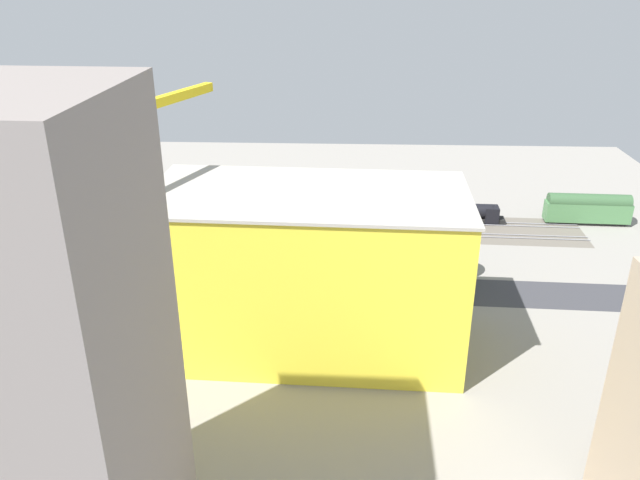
{
  "coord_description": "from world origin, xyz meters",
  "views": [
    {
      "loc": [
        -3.74,
        96.0,
        48.62
      ],
      "look_at": [
        0.35,
        -0.25,
        5.46
      ],
      "focal_mm": 35.25,
      "sensor_mm": 36.0,
      "label": 1
    }
  ],
  "objects_px": {
    "freight_coach_far": "(174,213)",
    "street_tree_2": "(170,243)",
    "passenger_coach": "(588,208)",
    "street_tree_0": "(456,250)",
    "parked_car_3": "(293,292)",
    "platform_canopy_near": "(289,222)",
    "parked_car_1": "(387,293)",
    "street_tree_5": "(333,242)",
    "locomotive": "(463,213)",
    "parked_car_2": "(342,292)",
    "parked_car_4": "(242,290)",
    "construction_building": "(309,273)",
    "street_tree_4": "(418,241)",
    "tower_crane": "(129,212)",
    "traffic_light": "(315,276)",
    "street_tree_1": "(423,241)",
    "parked_car_5": "(188,289)",
    "street_tree_3": "(220,241)",
    "box_truck_0": "(310,283)",
    "parked_car_0": "(439,295)"
  },
  "relations": [
    {
      "from": "passenger_coach",
      "to": "street_tree_2",
      "type": "bearing_deg",
      "value": 16.42
    },
    {
      "from": "parked_car_2",
      "to": "street_tree_5",
      "type": "xyz_separation_m",
      "value": [
        1.59,
        -8.27,
        5.0
      ]
    },
    {
      "from": "locomotive",
      "to": "tower_crane",
      "type": "bearing_deg",
      "value": 42.85
    },
    {
      "from": "passenger_coach",
      "to": "freight_coach_far",
      "type": "bearing_deg",
      "value": 4.21
    },
    {
      "from": "locomotive",
      "to": "street_tree_2",
      "type": "relative_size",
      "value": 2.27
    },
    {
      "from": "street_tree_1",
      "to": "street_tree_4",
      "type": "xyz_separation_m",
      "value": [
        0.79,
        0.32,
        0.2
      ]
    },
    {
      "from": "parked_car_4",
      "to": "street_tree_0",
      "type": "relative_size",
      "value": 0.53
    },
    {
      "from": "freight_coach_far",
      "to": "parked_car_0",
      "type": "xyz_separation_m",
      "value": [
        -48.48,
        26.38,
        -2.48
      ]
    },
    {
      "from": "platform_canopy_near",
      "to": "box_truck_0",
      "type": "xyz_separation_m",
      "value": [
        -5.03,
        18.96,
        -2.56
      ]
    },
    {
      "from": "construction_building",
      "to": "street_tree_4",
      "type": "bearing_deg",
      "value": -125.24
    },
    {
      "from": "street_tree_3",
      "to": "traffic_light",
      "type": "distance_m",
      "value": 18.58
    },
    {
      "from": "street_tree_3",
      "to": "platform_canopy_near",
      "type": "bearing_deg",
      "value": -129.31
    },
    {
      "from": "platform_canopy_near",
      "to": "parked_car_3",
      "type": "relative_size",
      "value": 11.77
    },
    {
      "from": "locomotive",
      "to": "parked_car_1",
      "type": "xyz_separation_m",
      "value": [
        17.06,
        32.1,
        -1.07
      ]
    },
    {
      "from": "parked_car_5",
      "to": "street_tree_1",
      "type": "relative_size",
      "value": 0.51
    },
    {
      "from": "parked_car_2",
      "to": "parked_car_4",
      "type": "bearing_deg",
      "value": -0.27
    },
    {
      "from": "parked_car_1",
      "to": "platform_canopy_near",
      "type": "bearing_deg",
      "value": -49.81
    },
    {
      "from": "street_tree_4",
      "to": "freight_coach_far",
      "type": "bearing_deg",
      "value": -20.54
    },
    {
      "from": "platform_canopy_near",
      "to": "parked_car_2",
      "type": "distance_m",
      "value": 22.91
    },
    {
      "from": "street_tree_0",
      "to": "parked_car_5",
      "type": "bearing_deg",
      "value": 10.09
    },
    {
      "from": "parked_car_5",
      "to": "box_truck_0",
      "type": "relative_size",
      "value": 0.5
    },
    {
      "from": "freight_coach_far",
      "to": "street_tree_2",
      "type": "height_order",
      "value": "street_tree_2"
    },
    {
      "from": "box_truck_0",
      "to": "street_tree_2",
      "type": "bearing_deg",
      "value": -17.37
    },
    {
      "from": "freight_coach_far",
      "to": "street_tree_5",
      "type": "bearing_deg",
      "value": 150.86
    },
    {
      "from": "freight_coach_far",
      "to": "parked_car_3",
      "type": "height_order",
      "value": "freight_coach_far"
    },
    {
      "from": "passenger_coach",
      "to": "street_tree_0",
      "type": "relative_size",
      "value": 2.18
    },
    {
      "from": "parked_car_0",
      "to": "street_tree_0",
      "type": "bearing_deg",
      "value": -113.28
    },
    {
      "from": "street_tree_0",
      "to": "street_tree_2",
      "type": "distance_m",
      "value": 48.16
    },
    {
      "from": "locomotive",
      "to": "parked_car_3",
      "type": "xyz_separation_m",
      "value": [
        31.95,
        32.33,
        -1.11
      ]
    },
    {
      "from": "construction_building",
      "to": "passenger_coach",
      "type": "bearing_deg",
      "value": -137.29
    },
    {
      "from": "passenger_coach",
      "to": "box_truck_0",
      "type": "height_order",
      "value": "passenger_coach"
    },
    {
      "from": "street_tree_4",
      "to": "tower_crane",
      "type": "bearing_deg",
      "value": 31.44
    },
    {
      "from": "freight_coach_far",
      "to": "locomotive",
      "type": "bearing_deg",
      "value": -174.0
    },
    {
      "from": "parked_car_0",
      "to": "construction_building",
      "type": "xyz_separation_m",
      "value": [
        19.61,
        12.83,
        10.12
      ]
    },
    {
      "from": "parked_car_1",
      "to": "traffic_light",
      "type": "distance_m",
      "value": 11.86
    },
    {
      "from": "street_tree_2",
      "to": "traffic_light",
      "type": "bearing_deg",
      "value": 158.03
    },
    {
      "from": "street_tree_2",
      "to": "street_tree_5",
      "type": "relative_size",
      "value": 0.85
    },
    {
      "from": "platform_canopy_near",
      "to": "parked_car_1",
      "type": "height_order",
      "value": "platform_canopy_near"
    },
    {
      "from": "passenger_coach",
      "to": "tower_crane",
      "type": "bearing_deg",
      "value": 32.04
    },
    {
      "from": "street_tree_4",
      "to": "street_tree_5",
      "type": "bearing_deg",
      "value": 1.99
    },
    {
      "from": "parked_car_5",
      "to": "parked_car_4",
      "type": "bearing_deg",
      "value": -179.1
    },
    {
      "from": "locomotive",
      "to": "parked_car_3",
      "type": "distance_m",
      "value": 45.46
    },
    {
      "from": "tower_crane",
      "to": "street_tree_2",
      "type": "relative_size",
      "value": 4.54
    },
    {
      "from": "construction_building",
      "to": "street_tree_5",
      "type": "relative_size",
      "value": 4.67
    },
    {
      "from": "platform_canopy_near",
      "to": "street_tree_0",
      "type": "distance_m",
      "value": 31.48
    },
    {
      "from": "street_tree_3",
      "to": "locomotive",
      "type": "bearing_deg",
      "value": -151.46
    },
    {
      "from": "traffic_light",
      "to": "street_tree_1",
      "type": "bearing_deg",
      "value": -149.47
    },
    {
      "from": "parked_car_1",
      "to": "parked_car_4",
      "type": "relative_size",
      "value": 1.04
    },
    {
      "from": "tower_crane",
      "to": "street_tree_0",
      "type": "height_order",
      "value": "tower_crane"
    },
    {
      "from": "box_truck_0",
      "to": "street_tree_4",
      "type": "distance_m",
      "value": 19.61
    }
  ]
}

